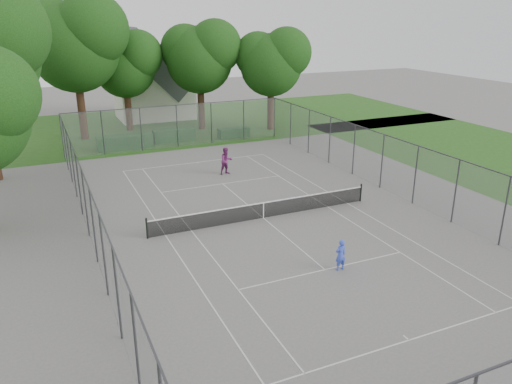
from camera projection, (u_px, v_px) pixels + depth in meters
name	position (u px, v px, depth m)	size (l,w,h in m)	color
ground	(263.00, 218.00, 27.36)	(120.00, 120.00, 0.00)	#63605E
grass_far	(154.00, 126.00, 49.68)	(60.00, 20.00, 0.00)	#214B15
court_markings	(263.00, 218.00, 27.36)	(11.03, 23.83, 0.01)	silver
tennis_net	(263.00, 210.00, 27.19)	(12.87, 0.10, 1.10)	black
perimeter_fence	(264.00, 187.00, 26.75)	(18.08, 34.08, 3.52)	#38383D
tree_far_left	(75.00, 40.00, 41.64)	(8.59, 7.84, 12.35)	#311B12
tree_far_midleft	(125.00, 62.00, 45.75)	(6.45, 5.89, 9.27)	#311B12
tree_far_midright	(200.00, 54.00, 46.10)	(7.09, 6.47, 10.19)	#311B12
tree_far_right	(272.00, 60.00, 46.04)	(6.61, 6.03, 9.50)	#311B12
hedge_left	(125.00, 142.00, 41.26)	(4.45, 1.33, 1.11)	#154316
hedge_mid	(174.00, 135.00, 43.40)	(3.60, 1.03, 1.13)	#154316
hedge_right	(234.00, 133.00, 45.03)	(2.81, 1.03, 0.84)	#154316
house	(153.00, 82.00, 52.35)	(7.50, 5.81, 9.33)	white
girl_player	(341.00, 255.00, 21.63)	(0.52, 0.34, 1.44)	blue
woman_player	(226.00, 161.00, 34.55)	(0.92, 0.72, 1.89)	#742665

